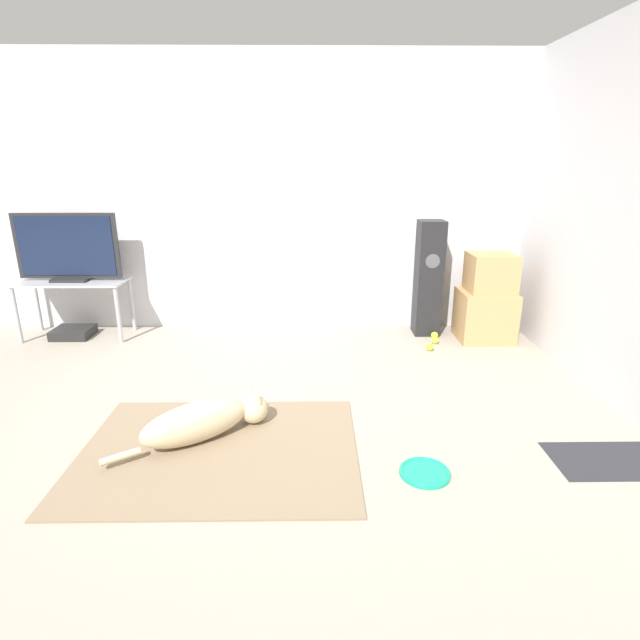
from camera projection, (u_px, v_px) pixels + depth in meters
name	position (u px, v px, depth m)	size (l,w,h in m)	color
ground_plane	(226.00, 432.00, 3.10)	(12.00, 12.00, 0.00)	#9E9384
wall_back	(255.00, 197.00, 4.70)	(8.00, 0.06, 2.55)	silver
area_rug	(219.00, 450.00, 2.89)	(1.59, 1.19, 0.01)	#847056
dog	(206.00, 420.00, 2.97)	(0.87, 0.63, 0.25)	beige
frisbee	(425.00, 472.00, 2.67)	(0.27, 0.27, 0.03)	#199E7A
cardboard_box_lower	(485.00, 315.00, 4.63)	(0.49, 0.44, 0.46)	tan
cardboard_box_upper	(491.00, 273.00, 4.52)	(0.41, 0.37, 0.35)	tan
floor_speaker	(428.00, 279.00, 4.70)	(0.24, 0.24, 1.08)	black
tv_stand	(73.00, 289.00, 4.63)	(0.97, 0.42, 0.55)	#A8A8AD
tv	(67.00, 248.00, 4.52)	(0.93, 0.20, 0.62)	#232326
tennis_ball_by_boxes	(435.00, 340.00, 4.57)	(0.07, 0.07, 0.07)	#C6E033
tennis_ball_near_speaker	(430.00, 347.00, 4.40)	(0.07, 0.07, 0.07)	#C6E033
tennis_ball_loose_on_carpet	(435.00, 335.00, 4.70)	(0.07, 0.07, 0.07)	#C6E033
game_console	(73.00, 332.00, 4.74)	(0.35, 0.30, 0.09)	black
door_mat	(608.00, 460.00, 2.79)	(0.63, 0.38, 0.01)	#28282D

